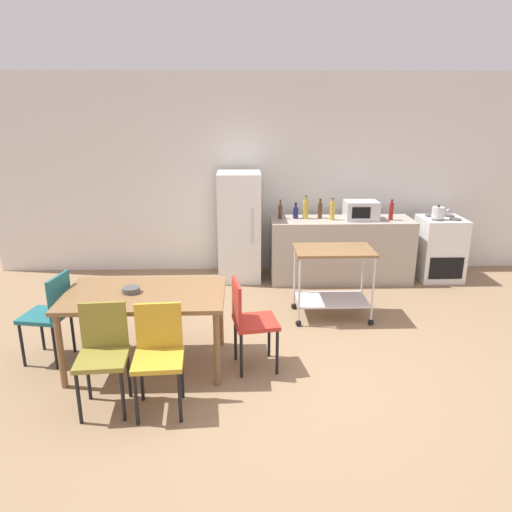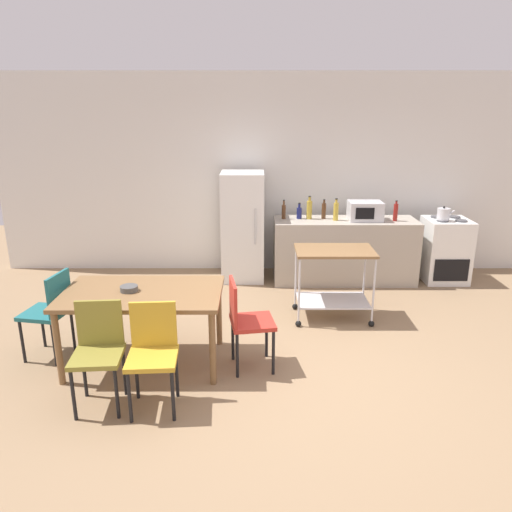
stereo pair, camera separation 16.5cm
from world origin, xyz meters
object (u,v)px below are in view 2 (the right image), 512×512
object	(u,v)px
refrigerator	(243,227)
bottle_vinegar	(309,209)
chair_mustard	(153,349)
bottle_sesame_oil	(336,211)
fruit_bowl	(129,289)
bottle_soda	(299,213)
microwave	(365,211)
bottle_sparkling_water	(395,212)
chair_teal	(50,309)
stove_oven	(445,250)
bottle_wine	(324,211)
dining_table	(142,299)
bottle_olive_oil	(284,211)
chair_red	(245,318)
kettle	(443,214)
chair_olive	(98,348)
kitchen_cart	(333,272)

from	to	relation	value
refrigerator	bottle_vinegar	bearing A→B (deg)	-2.35
chair_mustard	bottle_sesame_oil	bearing A→B (deg)	53.54
bottle_vinegar	fruit_bowl	distance (m)	3.13
bottle_soda	microwave	xyz separation A→B (m)	(0.91, -0.09, 0.04)
chair_mustard	bottle_sesame_oil	world-z (taller)	bottle_sesame_oil
microwave	bottle_sparkling_water	bearing A→B (deg)	-7.90
bottle_soda	fruit_bowl	xyz separation A→B (m)	(-1.81, -2.44, -0.21)
chair_teal	chair_mustard	world-z (taller)	same
stove_oven	bottle_wine	bearing A→B (deg)	178.17
dining_table	bottle_vinegar	bearing A→B (deg)	53.08
refrigerator	bottle_olive_oil	bearing A→B (deg)	-3.83
chair_red	refrigerator	xyz separation A→B (m)	(-0.09, 2.57, 0.26)
chair_mustard	fruit_bowl	xyz separation A→B (m)	(-0.36, 0.72, 0.26)
bottle_olive_oil	chair_mustard	bearing A→B (deg)	-111.47
chair_mustard	chair_red	xyz separation A→B (m)	(0.75, 0.62, 0.00)
chair_red	kettle	world-z (taller)	kettle
bottle_vinegar	chair_red	bearing A→B (deg)	-108.55
bottle_sesame_oil	bottle_sparkling_water	world-z (taller)	bottle_sesame_oil
chair_olive	refrigerator	distance (m)	3.35
bottle_sesame_oil	chair_mustard	bearing A→B (deg)	-122.65
bottle_soda	bottle_sparkling_water	xyz separation A→B (m)	(1.32, -0.14, 0.04)
dining_table	bottle_soda	world-z (taller)	bottle_soda
bottle_olive_oil	bottle_vinegar	size ratio (longest dim) A/B	0.83
stove_oven	bottle_sparkling_water	size ratio (longest dim) A/B	3.20
chair_teal	chair_red	world-z (taller)	same
dining_table	kettle	bearing A→B (deg)	31.99
stove_oven	bottle_olive_oil	size ratio (longest dim) A/B	3.41
refrigerator	fruit_bowl	xyz separation A→B (m)	(-1.01, -2.47, 0.00)
bottle_soda	bottle_sesame_oil	xyz separation A→B (m)	(0.50, -0.10, 0.04)
microwave	bottle_sparkling_water	world-z (taller)	bottle_sparkling_water
chair_teal	bottle_olive_oil	world-z (taller)	bottle_olive_oil
chair_teal	fruit_bowl	size ratio (longest dim) A/B	5.33
dining_table	stove_oven	distance (m)	4.49
chair_teal	bottle_sesame_oil	world-z (taller)	bottle_sesame_oil
bottle_sesame_oil	bottle_sparkling_water	size ratio (longest dim) A/B	1.07
chair_olive	stove_oven	world-z (taller)	stove_oven
kitchen_cart	fruit_bowl	world-z (taller)	kitchen_cart
bottle_olive_oil	fruit_bowl	world-z (taller)	bottle_olive_oil
refrigerator	dining_table	bearing A→B (deg)	-109.79
stove_oven	bottle_soda	bearing A→B (deg)	178.52
stove_oven	bottle_soda	world-z (taller)	bottle_soda
bottle_vinegar	kettle	xyz separation A→B (m)	(1.84, -0.14, -0.03)
chair_mustard	kitchen_cart	size ratio (longest dim) A/B	0.98
chair_red	chair_teal	bearing A→B (deg)	74.11
bottle_olive_oil	bottle_sparkling_water	world-z (taller)	bottle_sparkling_water
bottle_vinegar	microwave	bearing A→B (deg)	-5.64
kitchen_cart	bottle_vinegar	bearing A→B (deg)	96.50
chair_teal	bottle_sparkling_water	world-z (taller)	bottle_sparkling_water
bottle_soda	bottle_wine	distance (m)	0.35
stove_oven	bottle_soda	distance (m)	2.17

